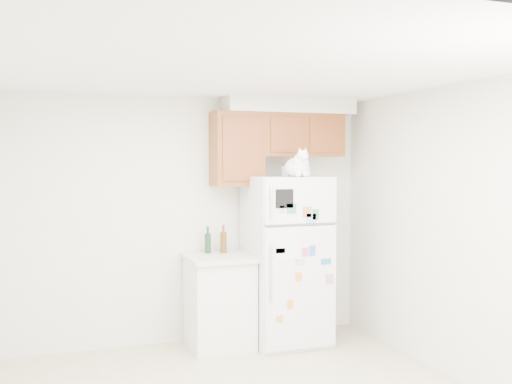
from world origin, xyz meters
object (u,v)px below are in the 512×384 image
refrigerator (287,260)px  bottle_green (208,240)px  cat (298,166)px  storage_box_front (302,172)px  base_counter (219,301)px  bottle_amber (223,239)px  storage_box_back (293,171)px

refrigerator → bottle_green: (-0.76, 0.26, 0.21)m
refrigerator → cat: size_ratio=4.17×
storage_box_front → bottle_green: bearing=-173.6°
refrigerator → base_counter: refrigerator is taller
base_counter → bottle_amber: bearing=60.1°
refrigerator → base_counter: (-0.69, 0.07, -0.39)m
refrigerator → bottle_amber: refrigerator is taller
cat → bottle_amber: bearing=145.7°
bottle_green → refrigerator: bearing=-19.1°
cat → bottle_green: bearing=149.3°
storage_box_front → cat: bearing=-101.1°
base_counter → cat: (0.73, -0.28, 1.34)m
base_counter → storage_box_back: size_ratio=5.11×
bottle_amber → base_counter: bearing=-119.9°
refrigerator → base_counter: 0.79m
bottle_amber → storage_box_back: bearing=-15.7°
base_counter → cat: size_ratio=2.25×
cat → bottle_amber: 1.07m
cat → bottle_green: 1.19m
refrigerator → storage_box_front: size_ratio=11.33×
refrigerator → storage_box_front: storage_box_front is taller
cat → refrigerator: bearing=99.9°
storage_box_back → storage_box_front: bearing=-35.7°
storage_box_back → base_counter: bearing=170.0°
base_counter → storage_box_front: 1.55m
bottle_green → bottle_amber: (0.15, -0.04, 0.01)m
storage_box_front → bottle_amber: (-0.77, 0.24, -0.68)m
refrigerator → storage_box_back: 0.90m
base_counter → storage_box_back: bearing=-2.9°
bottle_amber → refrigerator: bearing=-20.7°
storage_box_back → bottle_amber: size_ratio=0.63×
cat → storage_box_front: bearing=55.9°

